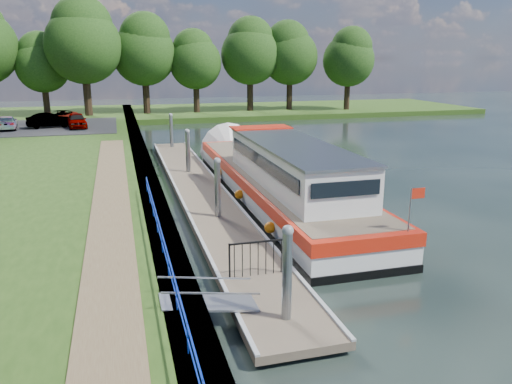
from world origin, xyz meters
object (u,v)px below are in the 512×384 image
object	(u,v)px
pontoon	(201,194)
car_b	(50,120)
barge	(273,176)
car_c	(7,123)
car_d	(60,117)
car_a	(77,120)

from	to	relation	value
pontoon	car_b	xyz separation A→B (m)	(-9.81, 24.17, 1.31)
barge	car_c	bearing A→B (deg)	124.41
pontoon	car_d	bearing A→B (deg)	108.49
pontoon	car_d	distance (m)	29.19
car_d	car_b	bearing A→B (deg)	-74.90
pontoon	barge	xyz separation A→B (m)	(3.60, -0.80, 0.90)
pontoon	car_b	world-z (taller)	car_b
car_a	pontoon	bearing A→B (deg)	-79.82
pontoon	car_a	bearing A→B (deg)	107.67
car_b	car_c	distance (m)	3.54
barge	car_a	size ratio (longest dim) A/B	5.37
barge	car_d	bearing A→B (deg)	114.29
car_c	car_d	bearing A→B (deg)	-145.18
barge	car_d	xyz separation A→B (m)	(-12.84, 28.46, 0.33)
car_a	car_c	bearing A→B (deg)	166.58
barge	car_a	distance (m)	26.50
pontoon	car_a	size ratio (longest dim) A/B	7.62
pontoon	car_b	distance (m)	26.11
car_d	car_c	bearing A→B (deg)	-113.31
car_b	car_d	size ratio (longest dim) A/B	0.94
car_b	car_d	world-z (taller)	car_b
barge	car_b	distance (m)	28.34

